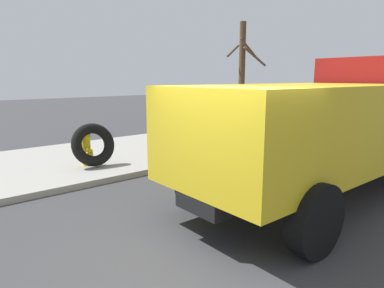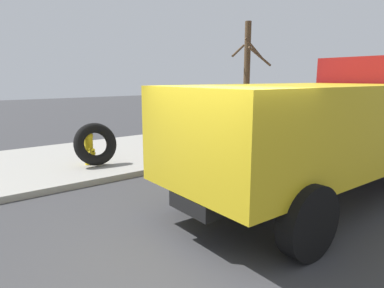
# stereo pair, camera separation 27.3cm
# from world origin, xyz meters

# --- Properties ---
(ground_plane) EXTENTS (80.00, 80.00, 0.00)m
(ground_plane) POSITION_xyz_m (0.00, 0.00, 0.00)
(ground_plane) COLOR #38383A
(sidewalk_curb) EXTENTS (36.00, 5.00, 0.15)m
(sidewalk_curb) POSITION_xyz_m (0.00, 6.50, 0.07)
(sidewalk_curb) COLOR #99968E
(sidewalk_curb) RESTS_ON ground
(fire_hydrant) EXTENTS (0.27, 0.62, 0.94)m
(fire_hydrant) POSITION_xyz_m (0.62, 5.45, 0.65)
(fire_hydrant) COLOR yellow
(fire_hydrant) RESTS_ON sidewalk_curb
(loose_tire) EXTENTS (1.22, 0.72, 1.20)m
(loose_tire) POSITION_xyz_m (0.72, 5.23, 0.75)
(loose_tire) COLOR black
(loose_tire) RESTS_ON sidewalk_curb
(stop_sign) EXTENTS (0.76, 0.08, 2.00)m
(stop_sign) POSITION_xyz_m (3.03, 4.40, 1.53)
(stop_sign) COLOR gray
(stop_sign) RESTS_ON sidewalk_curb
(dump_truck_yellow) EXTENTS (7.04, 2.89, 3.00)m
(dump_truck_yellow) POSITION_xyz_m (3.71, 0.15, 1.61)
(dump_truck_yellow) COLOR gold
(dump_truck_yellow) RESTS_ON ground
(bare_tree) EXTENTS (1.26, 1.20, 4.44)m
(bare_tree) POSITION_xyz_m (7.02, 5.59, 2.46)
(bare_tree) COLOR #4C3823
(bare_tree) RESTS_ON sidewalk_curb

